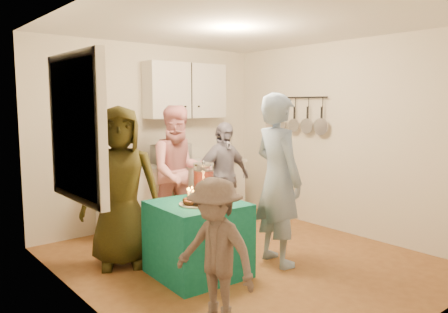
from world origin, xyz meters
TOP-DOWN VIEW (x-y plane):
  - floor at (0.00, 0.00)m, footprint 4.00×4.00m
  - ceiling at (0.00, 0.00)m, footprint 4.00×4.00m
  - back_wall at (0.00, 2.00)m, footprint 3.60×3.60m
  - left_wall at (-1.80, 0.00)m, footprint 4.00×4.00m
  - right_wall at (1.80, 0.00)m, footprint 4.00×4.00m
  - window_night at (-1.77, 0.30)m, footprint 0.04×1.00m
  - counter at (0.20, 1.70)m, footprint 2.20×0.58m
  - countertop at (0.20, 1.70)m, footprint 2.24×0.62m
  - upper_cabinet at (0.50, 1.85)m, footprint 1.30×0.30m
  - pot_rack at (1.72, 0.70)m, footprint 0.12×1.00m
  - microwave at (0.14, 1.70)m, footprint 0.56×0.44m
  - party_table at (-0.65, -0.01)m, footprint 0.89×0.89m
  - donut_cake at (-0.69, -0.08)m, footprint 0.38×0.38m
  - punch_jar at (-0.40, 0.21)m, footprint 0.22×0.22m
  - man_birthday at (0.23, -0.29)m, footprint 0.55×0.75m
  - woman_back_left at (-1.13, 0.74)m, footprint 1.01×0.88m
  - woman_back_center at (-0.07, 1.18)m, footprint 1.01×0.89m
  - woman_back_right at (0.51, 1.00)m, footprint 0.89×0.37m
  - child_near_left at (-1.13, -0.92)m, footprint 0.59×0.84m

SIDE VIEW (x-z plane):
  - floor at x=0.00m, z-range 0.00..0.00m
  - party_table at x=-0.65m, z-range 0.00..0.76m
  - counter at x=0.20m, z-range 0.00..0.86m
  - child_near_left at x=-1.13m, z-range 0.00..1.19m
  - woman_back_right at x=0.51m, z-range 0.00..1.52m
  - donut_cake at x=-0.69m, z-range 0.76..0.94m
  - woman_back_center at x=-0.07m, z-range 0.00..1.74m
  - woman_back_left at x=-1.13m, z-range 0.00..1.74m
  - countertop at x=0.20m, z-range 0.86..0.91m
  - punch_jar at x=-0.40m, z-range 0.76..1.10m
  - man_birthday at x=0.23m, z-range 0.00..1.88m
  - microwave at x=0.14m, z-range 0.91..1.19m
  - back_wall at x=0.00m, z-range 1.30..1.30m
  - left_wall at x=-1.80m, z-range 1.30..1.30m
  - right_wall at x=1.80m, z-range 1.30..1.30m
  - window_night at x=-1.77m, z-range 0.95..2.15m
  - pot_rack at x=1.72m, z-range 1.30..1.90m
  - upper_cabinet at x=0.50m, z-range 1.55..2.35m
  - ceiling at x=0.00m, z-range 2.60..2.60m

